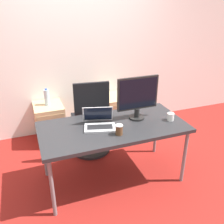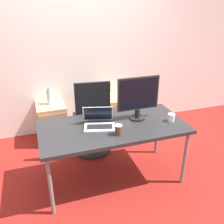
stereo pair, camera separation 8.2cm
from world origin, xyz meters
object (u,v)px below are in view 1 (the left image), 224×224
at_px(cabinet_right, 113,113).
at_px(coffee_cup_white, 171,117).
at_px(cabinet_left, 50,123).
at_px(coffee_cup_brown, 119,130).
at_px(water_bottle, 47,97).
at_px(office_chair, 91,126).
at_px(laptop_center, 99,123).
at_px(monitor, 138,97).

xyz_separation_m(cabinet_right, coffee_cup_white, (0.23, -1.29, 0.48)).
bearing_deg(cabinet_left, coffee_cup_brown, -67.54).
relative_size(water_bottle, coffee_cup_white, 2.85).
distance_m(office_chair, laptop_center, 0.70).
relative_size(laptop_center, monitor, 0.75).
relative_size(cabinet_left, coffee_cup_brown, 5.34).
bearing_deg(cabinet_right, monitor, -95.84).
bearing_deg(coffee_cup_white, cabinet_right, 100.22).
xyz_separation_m(cabinet_left, cabinet_right, (1.03, 0.00, 0.00)).
bearing_deg(coffee_cup_white, water_bottle, 134.31).
distance_m(water_bottle, coffee_cup_white, 1.80).
xyz_separation_m(laptop_center, coffee_cup_white, (0.83, -0.14, -0.00)).
distance_m(laptop_center, monitor, 0.53).
bearing_deg(coffee_cup_white, coffee_cup_brown, -171.43).
xyz_separation_m(cabinet_left, monitor, (0.91, -1.10, 0.71)).
height_order(coffee_cup_white, coffee_cup_brown, coffee_cup_brown).
distance_m(cabinet_left, coffee_cup_white, 1.86).
bearing_deg(cabinet_left, laptop_center, -69.33).
relative_size(monitor, coffee_cup_brown, 4.58).
height_order(office_chair, laptop_center, office_chair).
bearing_deg(coffee_cup_brown, cabinet_right, 71.99).
bearing_deg(monitor, water_bottle, 129.57).
xyz_separation_m(coffee_cup_white, coffee_cup_brown, (-0.68, -0.10, 0.01)).
relative_size(water_bottle, monitor, 0.50).
height_order(office_chair, cabinet_right, office_chair).
distance_m(water_bottle, laptop_center, 1.23).
height_order(water_bottle, coffee_cup_brown, water_bottle).
xyz_separation_m(cabinet_left, water_bottle, (-0.00, 0.00, 0.42)).
bearing_deg(monitor, cabinet_right, 84.16).
relative_size(cabinet_left, cabinet_right, 1.00).
distance_m(monitor, coffee_cup_white, 0.45).
relative_size(cabinet_right, laptop_center, 1.55).
bearing_deg(monitor, coffee_cup_white, -28.02).
height_order(cabinet_left, coffee_cup_white, coffee_cup_white).
relative_size(cabinet_left, coffee_cup_white, 6.68).
relative_size(cabinet_left, monitor, 1.17).
xyz_separation_m(office_chair, coffee_cup_white, (0.76, -0.75, 0.35)).
relative_size(office_chair, coffee_cup_brown, 9.96).
bearing_deg(monitor, laptop_center, -174.48).
xyz_separation_m(laptop_center, monitor, (0.48, 0.05, 0.23)).
relative_size(water_bottle, laptop_center, 0.66).
relative_size(laptop_center, coffee_cup_brown, 3.45).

